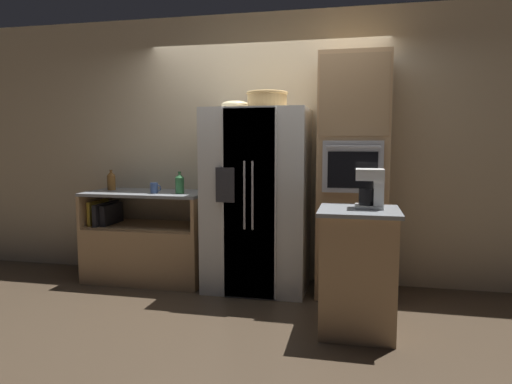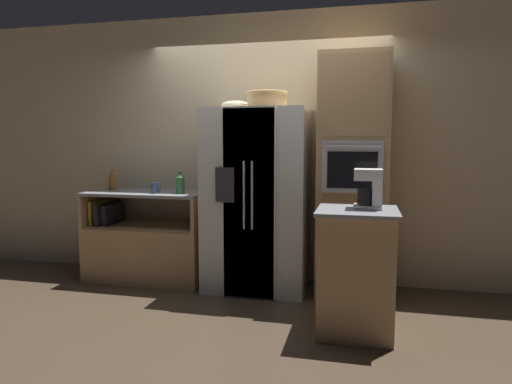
% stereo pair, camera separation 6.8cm
% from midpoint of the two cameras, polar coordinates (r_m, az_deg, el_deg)
% --- Properties ---
extents(ground_plane, '(20.00, 20.00, 0.00)m').
position_cam_midpoint_polar(ground_plane, '(4.69, 0.67, -11.99)').
color(ground_plane, '#4C3D2D').
extents(wall_back, '(12.00, 0.06, 2.80)m').
position_cam_midpoint_polar(wall_back, '(4.87, 1.79, 5.45)').
color(wall_back, beige).
rests_on(wall_back, ground_plane).
extents(counter_left, '(1.27, 0.65, 0.95)m').
position_cam_midpoint_polar(counter_left, '(5.06, -12.91, -6.69)').
color(counter_left, tan).
rests_on(counter_left, ground_plane).
extents(refrigerator, '(1.00, 0.75, 1.79)m').
position_cam_midpoint_polar(refrigerator, '(4.53, 0.59, -1.01)').
color(refrigerator, silver).
rests_on(refrigerator, ground_plane).
extents(wall_oven, '(0.64, 0.69, 2.27)m').
position_cam_midpoint_polar(wall_oven, '(4.44, 12.43, 1.88)').
color(wall_oven, tan).
rests_on(wall_oven, ground_plane).
extents(island_counter, '(0.61, 0.60, 0.96)m').
position_cam_midpoint_polar(island_counter, '(3.65, 12.93, -9.57)').
color(island_counter, tan).
rests_on(island_counter, ground_plane).
extents(wicker_basket, '(0.40, 0.40, 0.15)m').
position_cam_midpoint_polar(wicker_basket, '(4.43, 1.86, 11.52)').
color(wicker_basket, tan).
rests_on(wicker_basket, refrigerator).
extents(fruit_bowl, '(0.28, 0.28, 0.08)m').
position_cam_midpoint_polar(fruit_bowl, '(4.61, -2.14, 10.81)').
color(fruit_bowl, beige).
rests_on(fruit_bowl, refrigerator).
extents(bottle_tall, '(0.09, 0.09, 0.22)m').
position_cam_midpoint_polar(bottle_tall, '(5.22, -17.12, 1.42)').
color(bottle_tall, brown).
rests_on(bottle_tall, counter_left).
extents(bottle_short, '(0.09, 0.09, 0.22)m').
position_cam_midpoint_polar(bottle_short, '(4.70, -9.05, 1.11)').
color(bottle_short, '#33723F').
rests_on(bottle_short, counter_left).
extents(mug, '(0.12, 0.08, 0.11)m').
position_cam_midpoint_polar(mug, '(4.77, -12.10, 0.51)').
color(mug, '#384C7A').
rests_on(mug, counter_left).
extents(coffee_maker, '(0.21, 0.21, 0.30)m').
position_cam_midpoint_polar(coffee_maker, '(3.60, 14.70, 0.58)').
color(coffee_maker, white).
rests_on(coffee_maker, island_counter).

